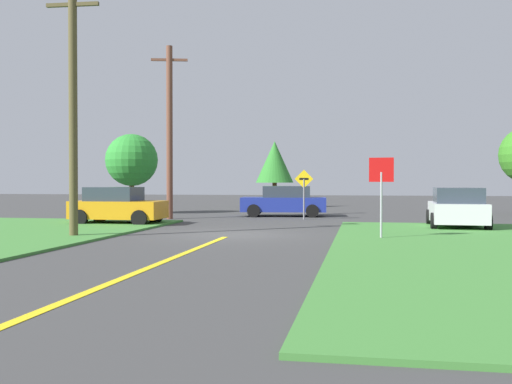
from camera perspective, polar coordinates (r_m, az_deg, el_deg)
name	(u,v)px	position (r m, az deg, el deg)	size (l,w,h in m)	color
ground_plane	(232,234)	(20.55, -2.38, -4.17)	(120.00, 120.00, 0.00)	#3C3C3C
lane_stripe_center	(150,267)	(12.92, -10.29, -7.23)	(0.20, 14.00, 0.01)	yellow
stop_sign	(381,182)	(18.90, 12.13, 0.98)	(0.77, 0.09, 2.62)	#9EA0A8
car_on_crossroad	(457,208)	(24.45, 19.04, -1.50)	(2.31, 3.94, 1.62)	silver
parked_car_near_building	(117,206)	(26.06, -13.37, -1.33)	(3.90, 2.11, 1.62)	orange
car_approaching_junction	(284,201)	(31.31, 2.77, -0.91)	(4.67, 2.53, 1.62)	navy
utility_pole_near	(73,107)	(20.40, -17.42, 7.89)	(1.80, 0.28, 8.36)	brown
utility_pole_mid	(170,130)	(29.46, -8.44, 5.96)	(1.77, 0.56, 8.59)	brown
direction_sign	(304,189)	(28.63, 4.70, 0.34)	(0.91, 0.08, 2.44)	slate
oak_tree_left	(275,162)	(41.89, 1.83, 2.93)	(2.70, 2.70, 4.76)	brown
pine_tree_center	(132,160)	(34.57, -12.04, 3.05)	(3.01, 3.01, 4.62)	brown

